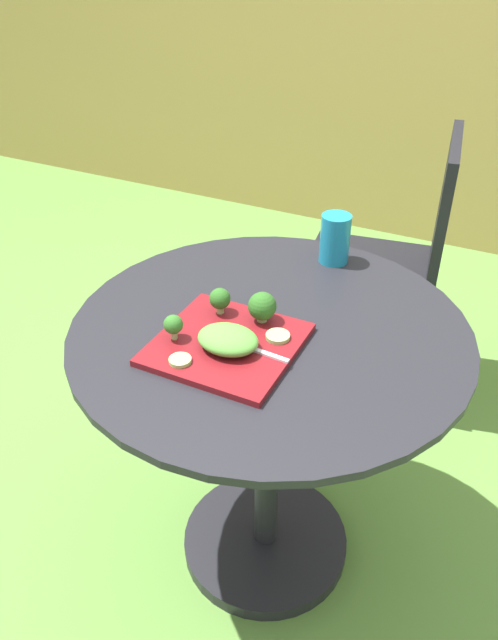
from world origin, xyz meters
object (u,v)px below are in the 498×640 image
patio_chair (401,250)px  fork (246,347)px  salad_plate (227,344)px  drinking_glass (335,241)px

patio_chair → fork: patio_chair is taller
patio_chair → salad_plate: size_ratio=3.31×
patio_chair → drinking_glass: 0.59m
drinking_glass → fork: bearing=-93.1°
patio_chair → fork: size_ratio=5.81×
patio_chair → salad_plate: 0.99m
patio_chair → drinking_glass: (-0.06, -0.53, 0.26)m
drinking_glass → salad_plate: bearing=-98.9°
drinking_glass → fork: drinking_glass is taller
patio_chair → drinking_glass: size_ratio=7.44×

